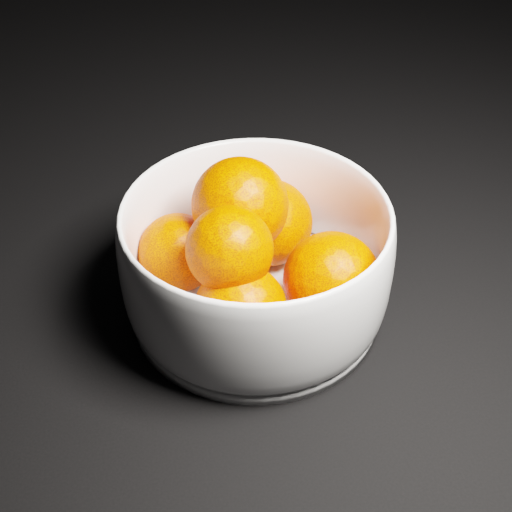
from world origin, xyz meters
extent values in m
cylinder|color=white|center=(-0.25, 0.25, 0.01)|extent=(0.22, 0.22, 0.01)
sphere|color=#FF4300|center=(-0.23, 0.31, 0.05)|extent=(0.08, 0.08, 0.08)
sphere|color=#FF4300|center=(-0.31, 0.28, 0.05)|extent=(0.07, 0.07, 0.07)
sphere|color=#FF4300|center=(-0.27, 0.20, 0.05)|extent=(0.07, 0.07, 0.07)
sphere|color=#FF4300|center=(-0.19, 0.22, 0.05)|extent=(0.08, 0.08, 0.08)
sphere|color=#FF4300|center=(-0.26, 0.28, 0.09)|extent=(0.08, 0.08, 0.08)
sphere|color=#FF4300|center=(-0.28, 0.22, 0.09)|extent=(0.07, 0.07, 0.07)
camera|label=1|loc=(-0.34, -0.20, 0.45)|focal=50.00mm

